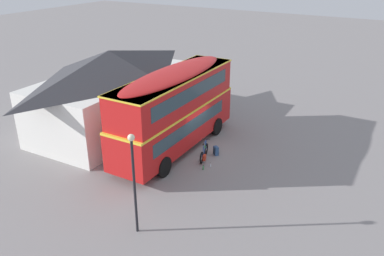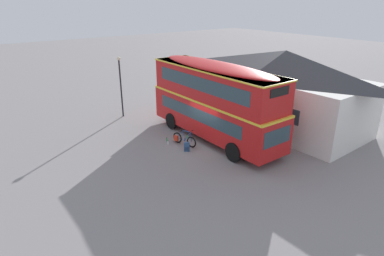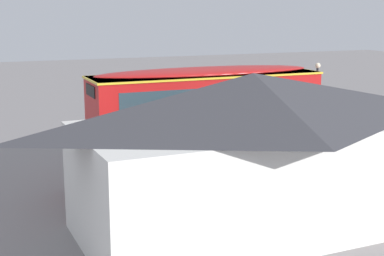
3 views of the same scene
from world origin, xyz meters
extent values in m
plane|color=gray|center=(0.00, 0.00, 0.00)|extent=(120.00, 120.00, 0.00)
cylinder|color=black|center=(2.59, 2.16, 0.55)|extent=(1.10, 0.28, 1.10)
cylinder|color=black|center=(2.58, -0.22, 0.55)|extent=(1.10, 0.28, 1.10)
cylinder|color=black|center=(-3.48, 2.18, 0.55)|extent=(1.10, 0.28, 1.10)
cylinder|color=black|center=(-3.48, -0.20, 0.55)|extent=(1.10, 0.28, 1.10)
cube|color=red|center=(-0.45, 0.98, 1.52)|extent=(9.79, 2.52, 2.10)
cube|color=yellow|center=(-0.45, 0.98, 2.60)|extent=(9.81, 2.54, 0.12)
cube|color=red|center=(-0.45, 0.98, 3.58)|extent=(9.50, 2.47, 1.90)
ellipsoid|color=red|center=(-0.45, 0.98, 4.61)|extent=(9.30, 2.42, 0.36)
cube|color=#2D424C|center=(4.43, 0.97, 1.77)|extent=(0.06, 2.05, 0.90)
cube|color=black|center=(4.30, 0.97, 4.10)|extent=(0.06, 1.38, 0.44)
cube|color=#2D424C|center=(-0.65, -0.26, 1.82)|extent=(7.63, 0.06, 0.76)
cube|color=#2D424C|center=(-0.45, -0.23, 3.73)|extent=(8.03, 0.06, 0.80)
cube|color=#2D424C|center=(-0.64, 2.22, 1.82)|extent=(7.63, 0.06, 0.76)
cube|color=#2D424C|center=(-0.44, 2.20, 3.73)|extent=(8.03, 0.06, 0.80)
cube|color=yellow|center=(-0.45, 0.98, 4.49)|extent=(9.60, 2.55, 0.08)
torus|color=black|center=(-0.23, -0.97, 0.34)|extent=(0.68, 0.25, 0.68)
torus|color=black|center=(-1.29, -1.25, 0.34)|extent=(0.68, 0.25, 0.68)
cylinder|color=#B2B2B7|center=(-0.23, -0.97, 0.34)|extent=(0.07, 0.11, 0.05)
cylinder|color=#B2B2B7|center=(-1.29, -1.25, 0.34)|extent=(0.07, 0.11, 0.05)
cylinder|color=#234C99|center=(-0.51, -1.04, 0.62)|extent=(0.49, 0.16, 0.70)
cylinder|color=#234C99|center=(-0.58, -1.06, 0.95)|extent=(0.60, 0.19, 0.06)
cylinder|color=#234C99|center=(-0.81, -1.12, 0.61)|extent=(0.18, 0.08, 0.66)
cylinder|color=#234C99|center=(-1.02, -1.18, 0.31)|extent=(0.56, 0.17, 0.09)
cylinder|color=#234C99|center=(-1.08, -1.19, 0.64)|extent=(0.44, 0.14, 0.61)
cylinder|color=#234C99|center=(-0.26, -0.98, 0.65)|extent=(0.10, 0.05, 0.62)
cylinder|color=black|center=(-0.29, -0.99, 1.01)|extent=(0.14, 0.45, 0.03)
ellipsoid|color=black|center=(-0.90, -1.14, 0.97)|extent=(0.28, 0.16, 0.06)
cube|color=red|center=(-1.23, -1.40, 0.36)|extent=(0.31, 0.21, 0.32)
cylinder|color=green|center=(-0.51, -1.04, 0.62)|extent=(0.07, 0.07, 0.18)
cube|color=#2D4C7A|center=(0.00, -1.49, 0.26)|extent=(0.36, 0.39, 0.52)
ellipsoid|color=#2D4C7A|center=(0.00, -1.49, 0.52)|extent=(0.35, 0.37, 0.10)
cube|color=navy|center=(0.10, -1.56, 0.18)|extent=(0.17, 0.20, 0.18)
cylinder|color=black|center=(-0.04, -1.35, 0.26)|extent=(0.05, 0.05, 0.42)
cylinder|color=black|center=(-0.15, -1.49, 0.26)|extent=(0.05, 0.05, 0.42)
cylinder|color=green|center=(-1.86, -1.67, 0.12)|extent=(0.07, 0.07, 0.23)
cylinder|color=black|center=(-1.86, -1.67, 0.25)|extent=(0.04, 0.04, 0.03)
cylinder|color=silver|center=(-1.42, -1.87, 0.11)|extent=(0.08, 0.08, 0.23)
cylinder|color=black|center=(-1.42, -1.87, 0.24)|extent=(0.05, 0.05, 0.02)
cube|color=silver|center=(0.37, 6.36, 1.78)|extent=(11.12, 5.68, 3.56)
pyramid|color=#38383D|center=(0.37, 6.36, 4.35)|extent=(11.53, 6.09, 1.58)
cube|color=#3D2319|center=(0.43, 3.64, 1.05)|extent=(1.10, 0.06, 2.10)
cube|color=#2D424C|center=(-2.32, 3.58, 1.96)|extent=(1.10, 0.06, 0.90)
cube|color=#2D424C|center=(3.18, 3.70, 1.96)|extent=(1.10, 0.06, 0.90)
cylinder|color=black|center=(-7.80, -1.74, 2.11)|extent=(0.11, 0.11, 4.22)
sphere|color=#F2E5BF|center=(-7.80, -1.74, 4.34)|extent=(0.28, 0.28, 0.28)
camera|label=1|loc=(-18.30, -10.45, 10.68)|focal=36.97mm
camera|label=2|loc=(14.10, -11.74, 8.34)|focal=30.84mm
camera|label=3|loc=(8.97, 21.79, 7.08)|focal=52.82mm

